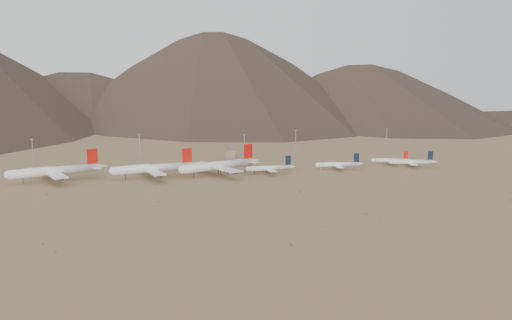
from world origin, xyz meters
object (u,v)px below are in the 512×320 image
object	(u,v)px
widebody_east	(218,165)
narrowbody_a	(270,168)
control_tower	(231,153)
narrowbody_b	(339,164)
widebody_west	(54,171)
widebody_centre	(153,168)

from	to	relation	value
widebody_east	narrowbody_a	distance (m)	44.13
widebody_east	control_tower	size ratio (longest dim) A/B	6.39
narrowbody_b	control_tower	size ratio (longest dim) A/B	3.58
widebody_west	narrowbody_b	world-z (taller)	widebody_west
widebody_east	narrowbody_b	world-z (taller)	widebody_east
widebody_west	narrowbody_a	size ratio (longest dim) A/B	1.74
widebody_centre	narrowbody_b	xyz separation A→B (m)	(161.28, -5.08, -3.12)
widebody_west	widebody_east	distance (m)	129.53
widebody_centre	control_tower	world-z (taller)	widebody_centre
narrowbody_a	control_tower	bearing A→B (deg)	96.79
narrowbody_b	widebody_west	bearing A→B (deg)	-171.39
widebody_west	widebody_east	world-z (taller)	widebody_east
widebody_west	widebody_centre	size ratio (longest dim) A/B	1.02
widebody_east	control_tower	world-z (taller)	widebody_east
narrowbody_b	control_tower	xyz separation A→B (m)	(-75.74, 92.84, 0.67)
widebody_west	narrowbody_b	bearing A→B (deg)	-18.04
widebody_centre	narrowbody_a	world-z (taller)	widebody_centre
widebody_west	control_tower	bearing A→B (deg)	11.50
widebody_centre	widebody_east	world-z (taller)	widebody_east
control_tower	widebody_centre	bearing A→B (deg)	-134.27
widebody_centre	narrowbody_a	bearing A→B (deg)	-12.47
widebody_east	narrowbody_b	bearing A→B (deg)	-21.65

